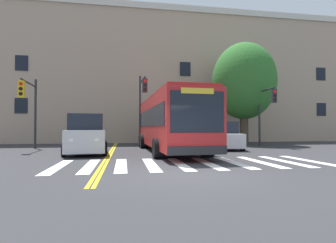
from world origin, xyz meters
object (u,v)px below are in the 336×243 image
at_px(car_silver_near_lane, 86,135).
at_px(street_tree_curbside_large, 244,81).
at_px(traffic_light_near_corner, 266,106).
at_px(car_white_far_lane, 223,137).
at_px(traffic_light_far_corner, 30,101).
at_px(city_bus, 168,122).
at_px(traffic_light_overhead, 142,99).

bearing_deg(car_silver_near_lane, street_tree_curbside_large, 25.58).
bearing_deg(traffic_light_near_corner, car_silver_near_lane, -166.84).
bearing_deg(car_silver_near_lane, car_white_far_lane, 10.81).
bearing_deg(traffic_light_far_corner, traffic_light_near_corner, 0.40).
relative_size(city_bus, traffic_light_far_corner, 2.43).
relative_size(car_white_far_lane, street_tree_curbside_large, 0.49).
height_order(city_bus, car_silver_near_lane, city_bus).
height_order(car_silver_near_lane, car_white_far_lane, car_silver_near_lane).
bearing_deg(street_tree_curbside_large, car_silver_near_lane, -154.42).
bearing_deg(traffic_light_near_corner, car_white_far_lane, -161.68).
bearing_deg(traffic_light_overhead, traffic_light_far_corner, -168.70).
xyz_separation_m(car_white_far_lane, traffic_light_near_corner, (3.97, 1.31, 2.34)).
height_order(car_white_far_lane, street_tree_curbside_large, street_tree_curbside_large).
relative_size(car_white_far_lane, traffic_light_far_corner, 0.90).
xyz_separation_m(car_silver_near_lane, traffic_light_near_corner, (12.96, 3.03, 2.13)).
distance_m(city_bus, traffic_light_overhead, 4.40).
xyz_separation_m(traffic_light_overhead, street_tree_curbside_large, (9.12, 1.61, 1.90)).
distance_m(traffic_light_far_corner, street_tree_curbside_large, 17.12).
relative_size(traffic_light_near_corner, traffic_light_far_corner, 0.97).
height_order(traffic_light_near_corner, traffic_light_far_corner, traffic_light_far_corner).
relative_size(car_silver_near_lane, car_white_far_lane, 1.17).
relative_size(car_silver_near_lane, street_tree_curbside_large, 0.58).
height_order(traffic_light_overhead, street_tree_curbside_large, street_tree_curbside_large).
relative_size(traffic_light_near_corner, street_tree_curbside_large, 0.53).
bearing_deg(car_white_far_lane, traffic_light_near_corner, 18.32).
relative_size(traffic_light_near_corner, traffic_light_overhead, 0.84).
xyz_separation_m(traffic_light_near_corner, street_tree_curbside_large, (-0.36, 3.00, 2.41)).
distance_m(car_silver_near_lane, traffic_light_far_corner, 5.47).
distance_m(city_bus, street_tree_curbside_large, 10.07).
distance_m(car_silver_near_lane, street_tree_curbside_large, 14.68).
bearing_deg(city_bus, car_silver_near_lane, -171.82).
distance_m(traffic_light_overhead, street_tree_curbside_large, 9.45).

